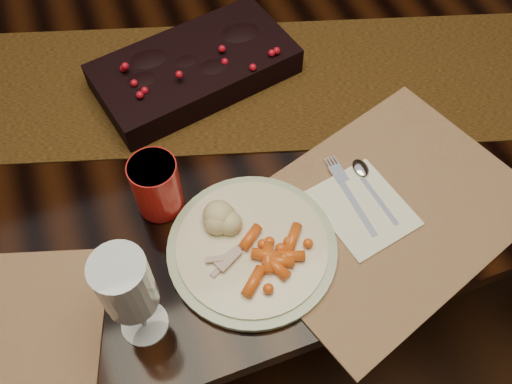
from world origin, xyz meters
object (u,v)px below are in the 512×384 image
object	(u,v)px
dining_table	(222,203)
baby_carrots	(271,253)
napkin	(363,208)
placemat_main	(385,210)
centerpiece	(194,65)
mashed_potatoes	(229,211)
turkey_shreds	(222,261)
wine_glass	(132,299)
dinner_plate	(252,247)
red_cup	(156,186)

from	to	relation	value
dining_table	baby_carrots	xyz separation A→B (m)	(-0.01, -0.36, 0.40)
napkin	placemat_main	bearing A→B (deg)	-33.42
dining_table	centerpiece	distance (m)	0.42
dining_table	mashed_potatoes	world-z (taller)	mashed_potatoes
centerpiece	turkey_shreds	bearing A→B (deg)	-101.07
placemat_main	mashed_potatoes	world-z (taller)	mashed_potatoes
placemat_main	wine_glass	world-z (taller)	wine_glass
dinner_plate	placemat_main	bearing A→B (deg)	-1.76
centerpiece	red_cup	bearing A→B (deg)	-118.44
red_cup	turkey_shreds	bearing A→B (deg)	-67.78
dining_table	centerpiece	bearing A→B (deg)	98.59
napkin	red_cup	size ratio (longest dim) A/B	1.45
dinner_plate	mashed_potatoes	size ratio (longest dim) A/B	3.13
turkey_shreds	dining_table	bearing A→B (deg)	75.24
dinner_plate	mashed_potatoes	world-z (taller)	mashed_potatoes
dining_table	centerpiece	xyz separation A→B (m)	(-0.01, 0.07, 0.42)
wine_glass	baby_carrots	bearing A→B (deg)	8.07
red_cup	wine_glass	distance (m)	0.21
dining_table	napkin	distance (m)	0.53
napkin	wine_glass	distance (m)	0.41
dinner_plate	wine_glass	distance (m)	0.22
baby_carrots	wine_glass	distance (m)	0.23
red_cup	centerpiece	bearing A→B (deg)	61.56
turkey_shreds	wine_glass	size ratio (longest dim) A/B	0.32
turkey_shreds	red_cup	world-z (taller)	red_cup
dinner_plate	mashed_potatoes	distance (m)	0.07
placemat_main	turkey_shreds	xyz separation A→B (m)	(-0.29, -0.00, 0.02)
baby_carrots	turkey_shreds	bearing A→B (deg)	167.54
wine_glass	red_cup	bearing A→B (deg)	68.43
mashed_potatoes	wine_glass	distance (m)	0.22
dining_table	placemat_main	bearing A→B (deg)	-59.04
placemat_main	wine_glass	xyz separation A→B (m)	(-0.43, -0.05, 0.10)
placemat_main	dinner_plate	size ratio (longest dim) A/B	1.73
napkin	turkey_shreds	bearing A→B (deg)	172.74
turkey_shreds	napkin	bearing A→B (deg)	4.25
dining_table	centerpiece	world-z (taller)	centerpiece
placemat_main	wine_glass	size ratio (longest dim) A/B	2.32
placemat_main	mashed_potatoes	distance (m)	0.27
baby_carrots	mashed_potatoes	xyz separation A→B (m)	(-0.04, 0.09, 0.01)
red_cup	dining_table	bearing A→B (deg)	52.01
dining_table	red_cup	distance (m)	0.50
baby_carrots	red_cup	distance (m)	0.22
placemat_main	dinner_plate	distance (m)	0.24
centerpiece	turkey_shreds	xyz separation A→B (m)	(-0.08, -0.41, -0.01)
baby_carrots	turkey_shreds	xyz separation A→B (m)	(-0.08, 0.02, -0.00)
placemat_main	red_cup	xyz separation A→B (m)	(-0.35, 0.14, 0.06)
mashed_potatoes	baby_carrots	bearing A→B (deg)	-66.31
centerpiece	wine_glass	world-z (taller)	wine_glass
dinner_plate	red_cup	distance (m)	0.18
mashed_potatoes	centerpiece	bearing A→B (deg)	82.74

